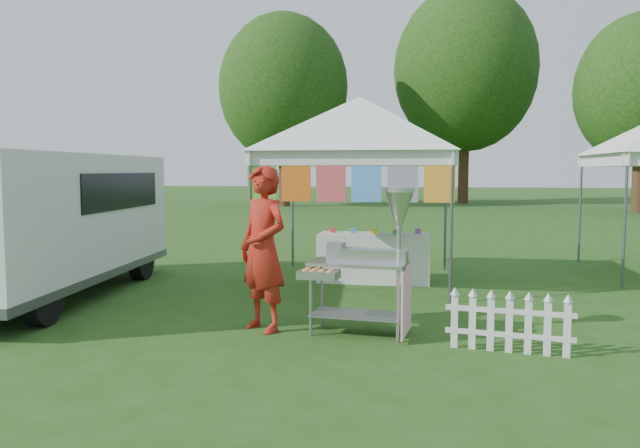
# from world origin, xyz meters

# --- Properties ---
(ground) EXTENTS (120.00, 120.00, 0.00)m
(ground) POSITION_xyz_m (0.00, 0.00, 0.00)
(ground) COLOR #254915
(ground) RESTS_ON ground
(canopy_main) EXTENTS (4.24, 4.24, 3.45)m
(canopy_main) POSITION_xyz_m (0.00, 3.49, 2.99)
(canopy_main) COLOR #59595E
(canopy_main) RESTS_ON ground
(tree_left) EXTENTS (6.40, 6.40, 9.53)m
(tree_left) POSITION_xyz_m (-6.00, 24.00, 5.83)
(tree_left) COLOR #352413
(tree_left) RESTS_ON ground
(tree_mid) EXTENTS (7.60, 7.60, 11.52)m
(tree_mid) POSITION_xyz_m (3.00, 28.00, 7.14)
(tree_mid) COLOR #352413
(tree_mid) RESTS_ON ground
(donut_cart) EXTENTS (1.25, 0.78, 1.64)m
(donut_cart) POSITION_xyz_m (0.51, 0.19, 0.97)
(donut_cart) COLOR gray
(donut_cart) RESTS_ON ground
(vendor) EXTENTS (0.82, 0.76, 1.88)m
(vendor) POSITION_xyz_m (-0.74, 0.21, 0.94)
(vendor) COLOR #A72014
(vendor) RESTS_ON ground
(cargo_van) EXTENTS (2.36, 5.07, 2.05)m
(cargo_van) POSITION_xyz_m (-4.34, 1.57, 1.10)
(cargo_van) COLOR silver
(cargo_van) RESTS_ON ground
(picket_fence) EXTENTS (1.25, 0.23, 0.56)m
(picket_fence) POSITION_xyz_m (1.91, -0.23, 0.29)
(picket_fence) COLOR silver
(picket_fence) RESTS_ON ground
(display_table) EXTENTS (1.80, 0.70, 0.79)m
(display_table) POSITION_xyz_m (0.24, 3.52, 0.39)
(display_table) COLOR white
(display_table) RESTS_ON ground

